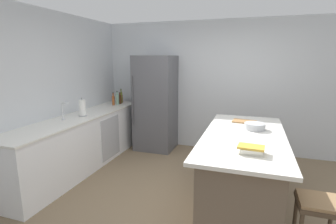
# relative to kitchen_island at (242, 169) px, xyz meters

# --- Properties ---
(ground_plane) EXTENTS (7.20, 7.20, 0.00)m
(ground_plane) POSITION_rel_kitchen_island_xyz_m (-0.57, -0.23, -0.47)
(ground_plane) COLOR #7A664C
(wall_rear) EXTENTS (6.00, 0.10, 2.60)m
(wall_rear) POSITION_rel_kitchen_island_xyz_m (-0.57, 2.02, 0.83)
(wall_rear) COLOR silver
(wall_rear) RESTS_ON ground_plane
(wall_left) EXTENTS (0.10, 6.00, 2.60)m
(wall_left) POSITION_rel_kitchen_island_xyz_m (-3.02, -0.23, 0.83)
(wall_left) COLOR silver
(wall_left) RESTS_ON ground_plane
(counter_run_left) EXTENTS (0.66, 3.13, 0.91)m
(counter_run_left) POSITION_rel_kitchen_island_xyz_m (-2.66, 0.33, -0.01)
(counter_run_left) COLOR white
(counter_run_left) RESTS_ON ground_plane
(kitchen_island) EXTENTS (0.98, 2.19, 0.93)m
(kitchen_island) POSITION_rel_kitchen_island_xyz_m (0.00, 0.00, 0.00)
(kitchen_island) COLOR brown
(kitchen_island) RESTS_ON ground_plane
(refrigerator) EXTENTS (0.77, 0.71, 1.92)m
(refrigerator) POSITION_rel_kitchen_island_xyz_m (-1.81, 1.63, 0.49)
(refrigerator) COLOR #56565B
(refrigerator) RESTS_ON ground_plane
(bar_stool) EXTENTS (0.36, 0.36, 0.63)m
(bar_stool) POSITION_rel_kitchen_island_xyz_m (0.69, -0.82, 0.05)
(bar_stool) COLOR #473828
(bar_stool) RESTS_ON ground_plane
(sink_faucet) EXTENTS (0.15, 0.05, 0.30)m
(sink_faucet) POSITION_rel_kitchen_island_xyz_m (-2.71, -0.03, 0.60)
(sink_faucet) COLOR silver
(sink_faucet) RESTS_ON counter_run_left
(paper_towel_roll) EXTENTS (0.14, 0.14, 0.31)m
(paper_towel_roll) POSITION_rel_kitchen_island_xyz_m (-2.61, 0.31, 0.58)
(paper_towel_roll) COLOR gray
(paper_towel_roll) RESTS_ON counter_run_left
(hot_sauce_bottle) EXTENTS (0.05, 0.05, 0.23)m
(hot_sauce_bottle) POSITION_rel_kitchen_island_xyz_m (-2.67, 1.77, 0.53)
(hot_sauce_bottle) COLOR red
(hot_sauce_bottle) RESTS_ON counter_run_left
(olive_oil_bottle) EXTENTS (0.05, 0.05, 0.30)m
(olive_oil_bottle) POSITION_rel_kitchen_island_xyz_m (-2.63, 1.68, 0.57)
(olive_oil_bottle) COLOR olive
(olive_oil_bottle) RESTS_ON counter_run_left
(syrup_bottle) EXTENTS (0.06, 0.06, 0.24)m
(syrup_bottle) POSITION_rel_kitchen_island_xyz_m (-2.61, 1.58, 0.54)
(syrup_bottle) COLOR #5B3319
(syrup_bottle) RESTS_ON counter_run_left
(gin_bottle) EXTENTS (0.07, 0.07, 0.28)m
(gin_bottle) POSITION_rel_kitchen_island_xyz_m (-2.62, 1.50, 0.55)
(gin_bottle) COLOR #8CB79E
(gin_bottle) RESTS_ON counter_run_left
(vinegar_bottle) EXTENTS (0.05, 0.05, 0.26)m
(vinegar_bottle) POSITION_rel_kitchen_island_xyz_m (-2.65, 1.39, 0.55)
(vinegar_bottle) COLOR #994C23
(vinegar_bottle) RESTS_ON counter_run_left
(cookbook_stack) EXTENTS (0.27, 0.19, 0.08)m
(cookbook_stack) POSITION_rel_kitchen_island_xyz_m (0.09, -0.65, 0.50)
(cookbook_stack) COLOR silver
(cookbook_stack) RESTS_ON kitchen_island
(mixing_bowl) EXTENTS (0.27, 0.27, 0.09)m
(mixing_bowl) POSITION_rel_kitchen_island_xyz_m (0.12, 0.29, 0.50)
(mixing_bowl) COLOR #B2B5BA
(mixing_bowl) RESTS_ON kitchen_island
(cutting_board) EXTENTS (0.36, 0.26, 0.02)m
(cutting_board) POSITION_rel_kitchen_island_xyz_m (-0.03, 0.67, 0.47)
(cutting_board) COLOR #9E7042
(cutting_board) RESTS_ON kitchen_island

